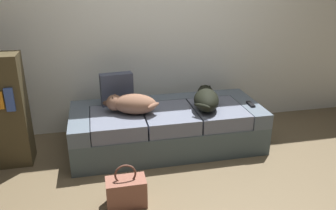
{
  "coord_description": "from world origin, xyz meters",
  "views": [
    {
      "loc": [
        -0.71,
        -2.21,
        1.78
      ],
      "look_at": [
        0.0,
        0.98,
        0.5
      ],
      "focal_mm": 36.4,
      "sensor_mm": 36.0,
      "label": 1
    }
  ],
  "objects_px": {
    "couch": "(167,127)",
    "throw_pillow": "(117,89)",
    "tv_remote": "(251,104)",
    "dog_dark": "(206,99)",
    "handbag": "(126,192)",
    "dog_tan": "(131,104)"
  },
  "relations": [
    {
      "from": "dog_tan",
      "to": "tv_remote",
      "type": "relative_size",
      "value": 3.82
    },
    {
      "from": "throw_pillow",
      "to": "handbag",
      "type": "distance_m",
      "value": 1.25
    },
    {
      "from": "couch",
      "to": "dog_tan",
      "type": "distance_m",
      "value": 0.51
    },
    {
      "from": "dog_tan",
      "to": "dog_dark",
      "type": "height_order",
      "value": "dog_dark"
    },
    {
      "from": "couch",
      "to": "handbag",
      "type": "distance_m",
      "value": 1.07
    },
    {
      "from": "tv_remote",
      "to": "throw_pillow",
      "type": "bearing_deg",
      "value": 166.96
    },
    {
      "from": "couch",
      "to": "dog_tan",
      "type": "xyz_separation_m",
      "value": [
        -0.38,
        -0.06,
        0.33
      ]
    },
    {
      "from": "tv_remote",
      "to": "dog_tan",
      "type": "bearing_deg",
      "value": 178.39
    },
    {
      "from": "handbag",
      "to": "throw_pillow",
      "type": "bearing_deg",
      "value": 87.96
    },
    {
      "from": "tv_remote",
      "to": "throw_pillow",
      "type": "relative_size",
      "value": 0.44
    },
    {
      "from": "couch",
      "to": "tv_remote",
      "type": "height_order",
      "value": "tv_remote"
    },
    {
      "from": "dog_tan",
      "to": "handbag",
      "type": "relative_size",
      "value": 1.51
    },
    {
      "from": "tv_remote",
      "to": "dog_dark",
      "type": "bearing_deg",
      "value": 177.8
    },
    {
      "from": "dog_dark",
      "to": "couch",
      "type": "bearing_deg",
      "value": 166.55
    },
    {
      "from": "dog_tan",
      "to": "throw_pillow",
      "type": "xyz_separation_m",
      "value": [
        -0.12,
        0.29,
        0.07
      ]
    },
    {
      "from": "dog_dark",
      "to": "tv_remote",
      "type": "bearing_deg",
      "value": -3.22
    },
    {
      "from": "dog_tan",
      "to": "throw_pillow",
      "type": "relative_size",
      "value": 1.68
    },
    {
      "from": "dog_dark",
      "to": "throw_pillow",
      "type": "xyz_separation_m",
      "value": [
        -0.89,
        0.32,
        0.07
      ]
    },
    {
      "from": "dog_dark",
      "to": "throw_pillow",
      "type": "height_order",
      "value": "throw_pillow"
    },
    {
      "from": "couch",
      "to": "throw_pillow",
      "type": "height_order",
      "value": "throw_pillow"
    },
    {
      "from": "dog_tan",
      "to": "tv_remote",
      "type": "distance_m",
      "value": 1.28
    },
    {
      "from": "handbag",
      "to": "dog_dark",
      "type": "bearing_deg",
      "value": 41.44
    }
  ]
}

